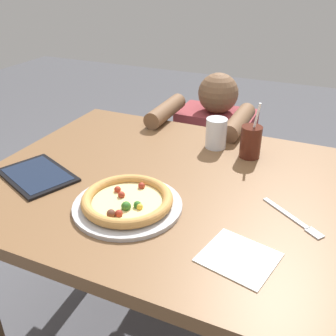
{
  "coord_description": "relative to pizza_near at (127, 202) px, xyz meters",
  "views": [
    {
      "loc": [
        0.38,
        -0.93,
        1.34
      ],
      "look_at": [
        -0.05,
        0.02,
        0.78
      ],
      "focal_mm": 40.93,
      "sensor_mm": 36.0,
      "label": 1
    }
  ],
  "objects": [
    {
      "name": "dining_table",
      "position": [
        0.08,
        0.18,
        -0.13
      ],
      "size": [
        1.22,
        0.91,
        0.75
      ],
      "color": "brown",
      "rests_on": "ground"
    },
    {
      "name": "diner_seated",
      "position": [
        -0.03,
        0.88,
        -0.35
      ],
      "size": [
        0.39,
        0.51,
        0.91
      ],
      "color": "#333847",
      "rests_on": "ground"
    },
    {
      "name": "water_cup_clear",
      "position": [
        0.1,
        0.47,
        0.04
      ],
      "size": [
        0.07,
        0.07,
        0.11
      ],
      "color": "silver",
      "rests_on": "dining_table"
    },
    {
      "name": "fork",
      "position": [
        0.42,
        0.13,
        -0.02
      ],
      "size": [
        0.17,
        0.14,
        0.0
      ],
      "color": "silver",
      "rests_on": "dining_table"
    },
    {
      "name": "paper_napkin",
      "position": [
        0.33,
        -0.07,
        -0.02
      ],
      "size": [
        0.19,
        0.18,
        0.0
      ],
      "primitive_type": "cube",
      "rotation": [
        0.0,
        0.0,
        -0.22
      ],
      "color": "white",
      "rests_on": "dining_table"
    },
    {
      "name": "drink_cup_colored",
      "position": [
        0.23,
        0.44,
        0.04
      ],
      "size": [
        0.07,
        0.07,
        0.19
      ],
      "color": "#4C1E14",
      "rests_on": "dining_table"
    },
    {
      "name": "pizza_near",
      "position": [
        0.0,
        0.0,
        0.0
      ],
      "size": [
        0.3,
        0.3,
        0.04
      ],
      "color": "#B7B7BC",
      "rests_on": "dining_table"
    },
    {
      "name": "tablet",
      "position": [
        -0.34,
        0.04,
        -0.01
      ],
      "size": [
        0.29,
        0.25,
        0.01
      ],
      "color": "black",
      "rests_on": "dining_table"
    }
  ]
}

